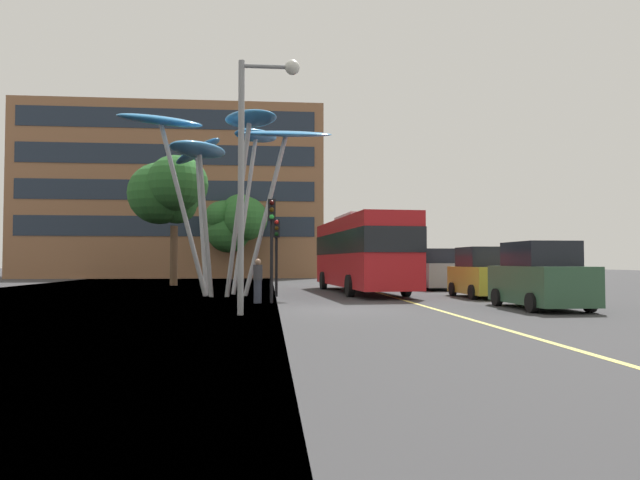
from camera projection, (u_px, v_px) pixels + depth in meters
name	position (u px, v px, depth m)	size (l,w,h in m)	color
ground	(324.00, 312.00, 17.79)	(120.00, 240.00, 0.10)	#38383A
red_bus	(361.00, 250.00, 27.69)	(3.40, 11.62, 3.80)	red
leaf_sculpture	(222.00, 146.00, 25.13)	(9.55, 8.31, 8.12)	#9EA0A5
traffic_light_kerb_near	(272.00, 228.00, 20.86)	(0.28, 0.42, 3.82)	black
traffic_light_kerb_far	(276.00, 240.00, 24.54)	(0.28, 0.42, 3.36)	black
car_parked_near	(540.00, 278.00, 18.27)	(2.02, 4.18, 2.17)	#2D5138
car_parked_mid	(482.00, 274.00, 23.95)	(1.95, 3.94, 2.13)	gold
car_parked_far	(435.00, 271.00, 30.73)	(2.05, 4.09, 2.21)	gray
street_lamp	(255.00, 150.00, 16.38)	(1.78, 0.44, 7.43)	gray
tree_pavement_near	(171.00, 189.00, 36.11)	(4.91, 5.75, 8.49)	brown
tree_pavement_far	(233.00, 221.00, 48.95)	(5.54, 4.98, 7.37)	brown
pedestrian	(258.00, 281.00, 20.82)	(0.34, 0.34, 1.63)	#2D3342
backdrop_building	(181.00, 198.00, 57.53)	(27.77, 14.95, 15.99)	#8E6042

